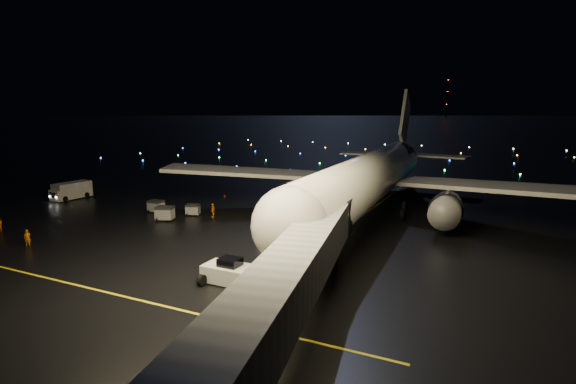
# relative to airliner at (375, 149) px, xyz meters

# --- Properties ---
(ground) EXTENTS (2000.00, 2000.00, 0.00)m
(ground) POSITION_rel_airliner_xyz_m (-12.85, 273.15, -9.04)
(ground) COLOR black
(ground) RESTS_ON ground
(lane_centre) EXTENTS (0.25, 80.00, 0.02)m
(lane_centre) POSITION_rel_airliner_xyz_m (-0.85, -11.85, -9.03)
(lane_centre) COLOR yellow
(lane_centre) RESTS_ON ground
(lane_cross) EXTENTS (60.00, 0.25, 0.02)m
(lane_cross) POSITION_rel_airliner_xyz_m (-17.85, -36.85, -9.03)
(lane_cross) COLOR yellow
(lane_cross) RESTS_ON ground
(airliner) EXTENTS (66.65, 63.62, 18.08)m
(airliner) POSITION_rel_airliner_xyz_m (0.00, 0.00, 0.00)
(airliner) COLOR silver
(airliner) RESTS_ON ground
(pushback_tug) EXTENTS (4.60, 2.43, 2.18)m
(pushback_tug) POSITION_rel_airliner_xyz_m (-3.98, -30.79, -7.95)
(pushback_tug) COLOR silver
(pushback_tug) RESTS_ON ground
(belt_loader) EXTENTS (6.15, 2.07, 2.93)m
(belt_loader) POSITION_rel_airliner_xyz_m (-5.17, -19.67, -7.57)
(belt_loader) COLOR silver
(belt_loader) RESTS_ON ground
(service_truck) EXTENTS (2.82, 7.63, 2.76)m
(service_truck) POSITION_rel_airliner_xyz_m (-47.22, -11.34, -7.66)
(service_truck) COLOR silver
(service_truck) RESTS_ON ground
(crew_a) EXTENTS (0.71, 0.76, 1.74)m
(crew_a) POSITION_rel_airliner_xyz_m (-29.52, -31.34, -8.17)
(crew_a) COLOR orange
(crew_a) RESTS_ON ground
(crew_c) EXTENTS (0.75, 1.20, 1.90)m
(crew_c) POSITION_rel_airliner_xyz_m (-19.04, -11.86, -8.09)
(crew_c) COLOR orange
(crew_c) RESTS_ON ground
(safety_cone_0) EXTENTS (0.50, 0.50, 0.53)m
(safety_cone_0) POSITION_rel_airliner_xyz_m (-8.85, -12.81, -8.77)
(safety_cone_0) COLOR #F72F00
(safety_cone_0) RESTS_ON ground
(safety_cone_1) EXTENTS (0.54, 0.54, 0.48)m
(safety_cone_1) POSITION_rel_airliner_xyz_m (-7.78, -0.58, -8.80)
(safety_cone_1) COLOR #F72F00
(safety_cone_1) RESTS_ON ground
(safety_cone_2) EXTENTS (0.61, 0.61, 0.53)m
(safety_cone_2) POSITION_rel_airliner_xyz_m (-15.46, -4.28, -8.78)
(safety_cone_2) COLOR #F72F00
(safety_cone_2) RESTS_ON ground
(safety_cone_3) EXTENTS (0.55, 0.55, 0.47)m
(safety_cone_3) POSITION_rel_airliner_xyz_m (-25.63, 0.91, -8.80)
(safety_cone_3) COLOR #F72F00
(safety_cone_3) RESTS_ON ground
(radio_mast) EXTENTS (1.80, 1.80, 64.00)m
(radio_mast) POSITION_rel_airliner_xyz_m (-72.85, 713.15, 22.96)
(radio_mast) COLOR black
(radio_mast) RESTS_ON ground
(taxiway_lights) EXTENTS (164.00, 92.00, 0.36)m
(taxiway_lights) POSITION_rel_airliner_xyz_m (-12.85, 79.15, -8.86)
(taxiway_lights) COLOR black
(taxiway_lights) RESTS_ON ground
(baggage_cart_0) EXTENTS (2.14, 1.82, 1.54)m
(baggage_cart_0) POSITION_rel_airliner_xyz_m (-22.14, -12.23, -8.27)
(baggage_cart_0) COLOR gray
(baggage_cart_0) RESTS_ON ground
(baggage_cart_1) EXTENTS (2.62, 2.20, 1.90)m
(baggage_cart_1) POSITION_rel_airliner_xyz_m (-23.63, -16.25, -8.09)
(baggage_cart_1) COLOR gray
(baggage_cart_1) RESTS_ON ground
(baggage_cart_2) EXTENTS (2.10, 1.51, 1.74)m
(baggage_cart_2) POSITION_rel_airliner_xyz_m (-27.96, -13.10, -8.17)
(baggage_cart_2) COLOR gray
(baggage_cart_2) RESTS_ON ground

